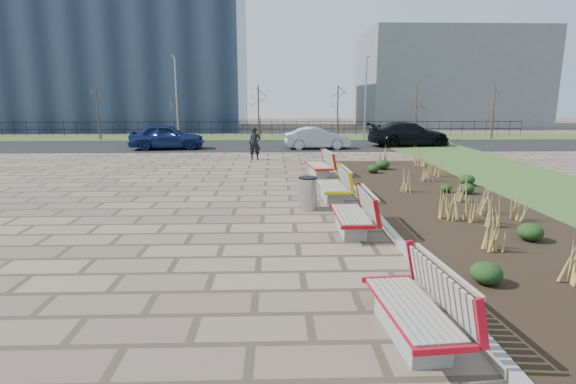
{
  "coord_description": "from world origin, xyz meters",
  "views": [
    {
      "loc": [
        1.16,
        -7.95,
        3.24
      ],
      "look_at": [
        1.5,
        3.0,
        0.9
      ],
      "focal_mm": 28.0,
      "sensor_mm": 36.0,
      "label": 1
    }
  ],
  "objects_px": {
    "bench_d": "(319,164)",
    "lamp_east": "(365,99)",
    "bench_c": "(332,184)",
    "lamp_west": "(177,99)",
    "litter_bin": "(308,194)",
    "bench_a": "(411,303)",
    "car_black": "(409,134)",
    "car_blue": "(167,137)",
    "pedestrian": "(255,144)",
    "bench_b": "(351,212)",
    "car_silver": "(317,138)"
  },
  "relations": [
    {
      "from": "bench_d",
      "to": "lamp_east",
      "type": "distance_m",
      "value": 16.61
    },
    {
      "from": "bench_c",
      "to": "lamp_west",
      "type": "xyz_separation_m",
      "value": [
        -9.0,
        19.99,
        2.54
      ]
    },
    {
      "from": "litter_bin",
      "to": "lamp_west",
      "type": "height_order",
      "value": "lamp_west"
    },
    {
      "from": "bench_a",
      "to": "lamp_west",
      "type": "distance_m",
      "value": 29.89
    },
    {
      "from": "litter_bin",
      "to": "car_black",
      "type": "xyz_separation_m",
      "value": [
        7.92,
        16.76,
        0.33
      ]
    },
    {
      "from": "car_black",
      "to": "lamp_west",
      "type": "xyz_separation_m",
      "value": [
        -16.05,
        4.47,
        2.24
      ]
    },
    {
      "from": "car_blue",
      "to": "pedestrian",
      "type": "bearing_deg",
      "value": -137.12
    },
    {
      "from": "litter_bin",
      "to": "lamp_east",
      "type": "distance_m",
      "value": 22.17
    },
    {
      "from": "car_blue",
      "to": "lamp_east",
      "type": "bearing_deg",
      "value": -73.18
    },
    {
      "from": "bench_d",
      "to": "lamp_east",
      "type": "relative_size",
      "value": 0.35
    },
    {
      "from": "bench_c",
      "to": "bench_b",
      "type": "bearing_deg",
      "value": -91.55
    },
    {
      "from": "lamp_west",
      "to": "car_black",
      "type": "bearing_deg",
      "value": -15.56
    },
    {
      "from": "bench_b",
      "to": "car_silver",
      "type": "xyz_separation_m",
      "value": [
        0.86,
        17.59,
        0.18
      ]
    },
    {
      "from": "bench_c",
      "to": "lamp_east",
      "type": "bearing_deg",
      "value": 74.41
    },
    {
      "from": "bench_b",
      "to": "pedestrian",
      "type": "height_order",
      "value": "pedestrian"
    },
    {
      "from": "pedestrian",
      "to": "car_blue",
      "type": "bearing_deg",
      "value": 133.69
    },
    {
      "from": "bench_c",
      "to": "lamp_west",
      "type": "height_order",
      "value": "lamp_west"
    },
    {
      "from": "bench_a",
      "to": "lamp_east",
      "type": "relative_size",
      "value": 0.35
    },
    {
      "from": "lamp_east",
      "to": "bench_a",
      "type": "bearing_deg",
      "value": -99.99
    },
    {
      "from": "bench_d",
      "to": "pedestrian",
      "type": "height_order",
      "value": "pedestrian"
    },
    {
      "from": "bench_a",
      "to": "lamp_east",
      "type": "xyz_separation_m",
      "value": [
        5.0,
        28.39,
        2.54
      ]
    },
    {
      "from": "bench_c",
      "to": "bench_a",
      "type": "bearing_deg",
      "value": -91.55
    },
    {
      "from": "pedestrian",
      "to": "car_black",
      "type": "height_order",
      "value": "pedestrian"
    },
    {
      "from": "bench_c",
      "to": "bench_d",
      "type": "xyz_separation_m",
      "value": [
        0.0,
        4.36,
        0.0
      ]
    },
    {
      "from": "bench_d",
      "to": "litter_bin",
      "type": "distance_m",
      "value": 5.66
    },
    {
      "from": "bench_c",
      "to": "lamp_west",
      "type": "bearing_deg",
      "value": 112.68
    },
    {
      "from": "bench_a",
      "to": "pedestrian",
      "type": "bearing_deg",
      "value": 94.28
    },
    {
      "from": "bench_b",
      "to": "lamp_east",
      "type": "bearing_deg",
      "value": 77.93
    },
    {
      "from": "car_blue",
      "to": "car_silver",
      "type": "bearing_deg",
      "value": -97.1
    },
    {
      "from": "car_blue",
      "to": "lamp_east",
      "type": "height_order",
      "value": "lamp_east"
    },
    {
      "from": "car_black",
      "to": "lamp_west",
      "type": "bearing_deg",
      "value": 66.54
    },
    {
      "from": "litter_bin",
      "to": "car_black",
      "type": "bearing_deg",
      "value": 64.71
    },
    {
      "from": "pedestrian",
      "to": "lamp_west",
      "type": "height_order",
      "value": "lamp_west"
    },
    {
      "from": "bench_b",
      "to": "pedestrian",
      "type": "distance_m",
      "value": 13.16
    },
    {
      "from": "bench_d",
      "to": "bench_c",
      "type": "bearing_deg",
      "value": -96.52
    },
    {
      "from": "litter_bin",
      "to": "car_silver",
      "type": "bearing_deg",
      "value": 83.59
    },
    {
      "from": "car_silver",
      "to": "lamp_west",
      "type": "distance_m",
      "value": 11.74
    },
    {
      "from": "car_blue",
      "to": "lamp_east",
      "type": "distance_m",
      "value": 14.87
    },
    {
      "from": "car_black",
      "to": "bench_c",
      "type": "bearing_deg",
      "value": 147.66
    },
    {
      "from": "car_blue",
      "to": "car_silver",
      "type": "distance_m",
      "value": 9.35
    },
    {
      "from": "bench_a",
      "to": "bench_d",
      "type": "xyz_separation_m",
      "value": [
        0.0,
        12.75,
        0.0
      ]
    },
    {
      "from": "lamp_east",
      "to": "bench_b",
      "type": "bearing_deg",
      "value": -102.01
    },
    {
      "from": "pedestrian",
      "to": "car_blue",
      "type": "distance_m",
      "value": 7.44
    },
    {
      "from": "bench_d",
      "to": "car_silver",
      "type": "bearing_deg",
      "value": 78.45
    },
    {
      "from": "bench_d",
      "to": "car_blue",
      "type": "distance_m",
      "value": 12.98
    },
    {
      "from": "bench_b",
      "to": "car_silver",
      "type": "height_order",
      "value": "car_silver"
    },
    {
      "from": "car_black",
      "to": "pedestrian",
      "type": "bearing_deg",
      "value": 114.17
    },
    {
      "from": "car_silver",
      "to": "pedestrian",
      "type": "bearing_deg",
      "value": 139.44
    },
    {
      "from": "bench_a",
      "to": "bench_b",
      "type": "distance_m",
      "value": 4.88
    },
    {
      "from": "bench_b",
      "to": "car_black",
      "type": "bearing_deg",
      "value": 69.61
    }
  ]
}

